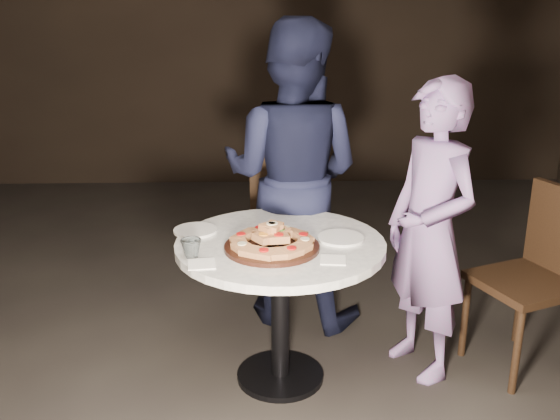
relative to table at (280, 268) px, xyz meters
name	(u,v)px	position (x,y,z in m)	size (l,w,h in m)	color
floor	(263,384)	(-0.08, -0.05, -0.57)	(7.00, 7.00, 0.00)	black
table	(280,268)	(0.00, 0.00, 0.00)	(1.18, 1.18, 0.70)	black
serving_board	(272,247)	(-0.04, -0.09, 0.14)	(0.41, 0.41, 0.02)	black
focaccia_pile	(272,239)	(-0.04, -0.09, 0.18)	(0.37, 0.37, 0.10)	#A76B40
plate_left	(195,230)	(-0.39, 0.13, 0.14)	(0.20, 0.20, 0.01)	white
plate_right	(341,238)	(0.27, 0.02, 0.14)	(0.21, 0.21, 0.01)	white
water_glass	(191,248)	(-0.38, -0.17, 0.17)	(0.09, 0.09, 0.08)	silver
napkin_near	(202,264)	(-0.33, -0.25, 0.13)	(0.11, 0.11, 0.01)	white
napkin_far	(333,260)	(0.21, -0.22, 0.13)	(0.10, 0.10, 0.01)	white
chair_far	(287,203)	(0.07, 1.11, -0.05)	(0.47, 0.49, 0.91)	black
chair_right	(541,267)	(1.25, 0.12, -0.06)	(0.56, 0.55, 0.89)	black
diner_navy	(292,176)	(0.08, 0.65, 0.25)	(0.80, 0.63, 1.65)	black
diner_teal	(430,232)	(0.69, 0.08, 0.14)	(0.52, 0.34, 1.42)	slate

